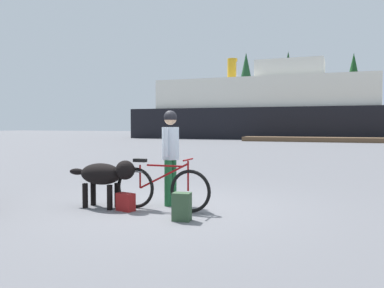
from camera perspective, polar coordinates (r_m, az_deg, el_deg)
ground_plane at (r=7.40m, az=-3.21°, el=-9.01°), size 160.00×160.00×0.00m
bicycle at (r=7.09m, az=-4.41°, el=-6.26°), size 1.81×0.44×0.93m
person_cyclist at (r=7.46m, az=-3.11°, el=-0.53°), size 0.32×0.53×1.78m
dog at (r=7.41m, az=-12.33°, el=-4.35°), size 1.36×0.46×0.88m
backpack at (r=6.34m, az=-1.47°, el=-8.97°), size 0.30×0.23×0.44m
handbag_pannier at (r=7.15m, az=-9.49°, el=-8.20°), size 0.36×0.26×0.31m
dock_pier at (r=37.49m, az=21.68°, el=0.55°), size 18.73×2.67×0.40m
ferry_boat at (r=44.35m, az=10.27°, el=4.83°), size 28.87×7.10×8.91m
sailboat_moored at (r=42.77m, az=6.38°, el=1.37°), size 7.78×2.18×8.20m
pine_tree_far_left at (r=57.06m, az=7.73°, el=8.62°), size 3.48×3.48×11.66m
pine_tree_center at (r=57.50m, az=22.09°, el=7.78°), size 3.62×3.62×11.04m
pine_tree_mid_back at (r=60.03m, az=13.57°, el=8.55°), size 3.33×3.33×12.16m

